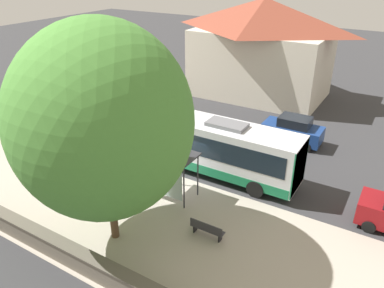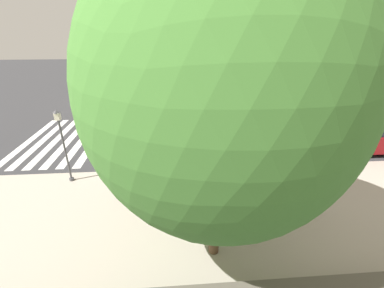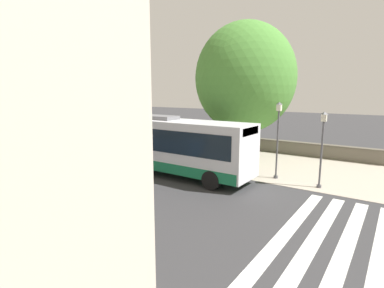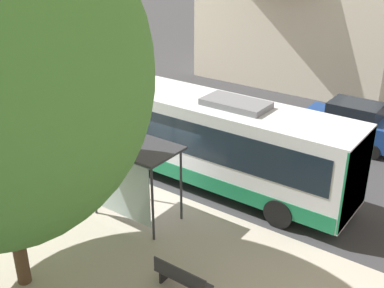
{
  "view_description": "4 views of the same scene",
  "coord_description": "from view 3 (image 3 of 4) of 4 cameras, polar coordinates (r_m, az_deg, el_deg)",
  "views": [
    {
      "loc": [
        -16.31,
        -10.27,
        12.01
      ],
      "look_at": [
        1.23,
        0.29,
        1.72
      ],
      "focal_mm": 35.0,
      "sensor_mm": 36.0,
      "label": 1
    },
    {
      "loc": [
        -13.09,
        1.43,
        7.54
      ],
      "look_at": [
        0.29,
        0.42,
        1.45
      ],
      "focal_mm": 24.0,
      "sensor_mm": 36.0,
      "label": 2
    },
    {
      "loc": [
        15.23,
        10.21,
        4.93
      ],
      "look_at": [
        -0.86,
        -1.09,
        1.5
      ],
      "focal_mm": 28.0,
      "sensor_mm": 36.0,
      "label": 3
    },
    {
      "loc": [
        -11.97,
        -9.79,
        9.0
      ],
      "look_at": [
        1.48,
        -0.04,
        1.4
      ],
      "focal_mm": 45.0,
      "sensor_mm": 36.0,
      "label": 4
    }
  ],
  "objects": [
    {
      "name": "shade_tree",
      "position": [
        23.69,
        10.06,
        12.27
      ],
      "size": [
        7.59,
        7.59,
        10.15
      ],
      "color": "brown",
      "rests_on": "ground"
    },
    {
      "name": "bus_shelter",
      "position": [
        20.36,
        3.89,
        2.16
      ],
      "size": [
        1.73,
        2.86,
        2.66
      ],
      "color": "#2D2D33",
      "rests_on": "ground"
    },
    {
      "name": "bench",
      "position": [
        24.09,
        -0.76,
        -0.75
      ],
      "size": [
        0.4,
        1.7,
        0.88
      ],
      "color": "#333338",
      "rests_on": "ground"
    },
    {
      "name": "stone_wall",
      "position": [
        26.25,
        11.69,
        0.05
      ],
      "size": [
        0.6,
        20.0,
        1.05
      ],
      "color": "#6B6356",
      "rests_on": "ground"
    },
    {
      "name": "street_lamp_near",
      "position": [
        17.51,
        16.04,
        1.85
      ],
      "size": [
        0.28,
        0.28,
        4.38
      ],
      "color": "#4C4C51",
      "rests_on": "ground"
    },
    {
      "name": "ground_plane",
      "position": [
        18.99,
        1.21,
        -5.15
      ],
      "size": [
        120.0,
        120.0,
        0.0
      ],
      "primitive_type": "plane",
      "color": "#353538",
      "rests_on": "ground"
    },
    {
      "name": "street_lamp_far",
      "position": [
        16.55,
        23.55,
        0.13
      ],
      "size": [
        0.28,
        0.28,
        3.96
      ],
      "color": "#4C4C51",
      "rests_on": "ground"
    },
    {
      "name": "crosswalk_stripes",
      "position": [
        11.37,
        29.8,
        -17.17
      ],
      "size": [
        9.0,
        5.25,
        0.01
      ],
      "color": "silver",
      "rests_on": "ground"
    },
    {
      "name": "sidewalk_plaza",
      "position": [
        22.75,
        7.56,
        -2.67
      ],
      "size": [
        9.0,
        44.0,
        0.02
      ],
      "color": "#ADA393",
      "rests_on": "ground"
    },
    {
      "name": "pedestrian",
      "position": [
        17.28,
        9.65,
        -3.2
      ],
      "size": [
        0.34,
        0.24,
        1.78
      ],
      "color": "#2D3347",
      "rests_on": "ground"
    },
    {
      "name": "parked_car_far_lane",
      "position": [
        16.33,
        -27.42,
        -5.31
      ],
      "size": [
        2.0,
        4.13,
        1.97
      ],
      "color": "navy",
      "rests_on": "ground"
    },
    {
      "name": "bus",
      "position": [
        18.02,
        -4.39,
        -0.06
      ],
      "size": [
        2.6,
        10.46,
        3.51
      ],
      "color": "silver",
      "rests_on": "ground"
    },
    {
      "name": "parked_car_behind_bus",
      "position": [
        26.13,
        -22.0,
        0.54
      ],
      "size": [
        1.99,
        4.08,
        2.09
      ],
      "color": "maroon",
      "rests_on": "ground"
    }
  ]
}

